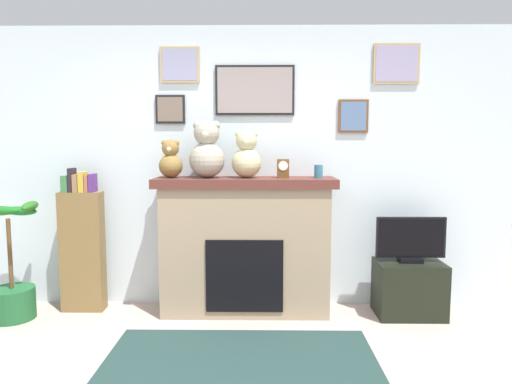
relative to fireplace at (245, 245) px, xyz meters
The scene contains 12 objects.
back_wall 0.75m from the fireplace, 108.46° to the left, with size 5.20×0.15×2.60m.
fireplace is the anchor object (origin of this frame).
bookshelf 1.49m from the fireplace, behind, with size 0.38×0.16×1.31m.
potted_plant 2.06m from the fireplace, behind, with size 0.54×0.46×1.03m.
tv_stand 1.51m from the fireplace, ahead, with size 0.58×0.40×0.49m, color black.
television 1.46m from the fireplace, ahead, with size 0.61×0.14×0.40m.
area_rug 1.09m from the fireplace, 90.00° to the right, with size 1.94×0.93×0.01m, color #213835.
candle_jar 0.93m from the fireplace, ahead, with size 0.08×0.08×0.12m, color teal.
mantel_clock 0.77m from the fireplace, ahead, with size 0.10×0.08×0.17m.
teddy_bear_tan 1.01m from the fireplace, behind, with size 0.21×0.21×0.34m.
teddy_bear_cream 0.90m from the fireplace, behind, with size 0.31×0.31×0.51m.
teddy_bear_grey 0.80m from the fireplace, 54.79° to the right, with size 0.26×0.26×0.42m.
Camera 1 is at (0.25, -2.34, 1.53)m, focal length 32.15 mm.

